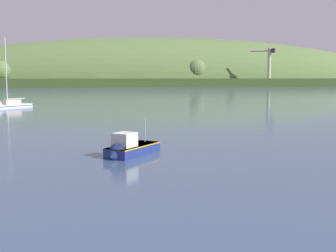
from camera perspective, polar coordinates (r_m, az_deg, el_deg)
The scene contains 4 objects.
far_shoreline_hill at distance 281.89m, azimuth -1.07°, elevation 5.36°, with size 421.32×113.36×61.15m.
dockside_crane at distance 251.21m, azimuth 13.02°, elevation 7.39°, with size 12.81×7.98×21.59m.
sailboat_near_mooring at distance 81.57m, azimuth -20.32°, elevation 2.39°, with size 6.93×7.69×13.39m.
fishing_boat_moored at distance 30.32m, azimuth -5.13°, elevation -3.16°, with size 4.19×5.02×3.03m.
Camera 1 is at (-9.43, -3.03, 5.42)m, focal length 46.62 mm.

